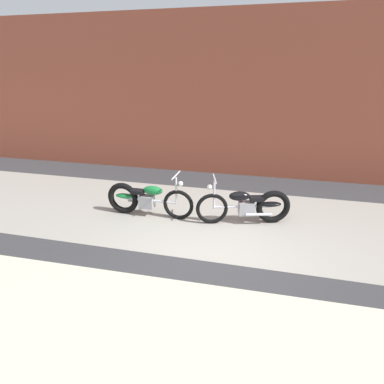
% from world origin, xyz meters
% --- Properties ---
extents(ground_plane, '(80.00, 80.00, 0.00)m').
position_xyz_m(ground_plane, '(0.00, 0.00, 0.00)').
color(ground_plane, '#38383A').
extents(sidewalk_slab, '(36.00, 3.50, 0.01)m').
position_xyz_m(sidewalk_slab, '(0.00, 1.75, 0.00)').
color(sidewalk_slab, '#9E998E').
rests_on(sidewalk_slab, ground).
extents(brick_building_wall, '(36.00, 0.50, 4.66)m').
position_xyz_m(brick_building_wall, '(0.00, 5.20, 2.33)').
color(brick_building_wall, brown).
rests_on(brick_building_wall, ground).
extents(motorcycle_green, '(2.01, 0.58, 1.03)m').
position_xyz_m(motorcycle_green, '(-1.76, 1.49, 0.40)').
color(motorcycle_green, black).
rests_on(motorcycle_green, ground).
extents(motorcycle_black, '(1.96, 0.79, 1.03)m').
position_xyz_m(motorcycle_black, '(0.57, 1.67, 0.40)').
color(motorcycle_black, black).
rests_on(motorcycle_black, ground).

